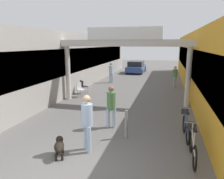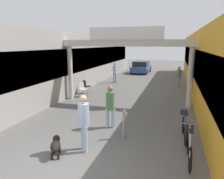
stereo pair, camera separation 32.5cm
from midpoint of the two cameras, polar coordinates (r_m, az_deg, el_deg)
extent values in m
plane|color=#605E5B|center=(6.11, -12.50, -20.56)|extent=(80.00, 80.00, 0.00)
cube|color=#9E9993|center=(17.34, -11.66, 7.42)|extent=(3.00, 26.00, 3.94)
cube|color=black|center=(16.73, -7.07, 8.09)|extent=(0.04, 23.40, 1.58)
cube|color=gold|center=(15.84, 24.03, 6.24)|extent=(3.00, 26.00, 3.94)
cube|color=black|center=(15.65, 18.71, 7.30)|extent=(0.04, 23.40, 1.58)
cylinder|color=beige|center=(13.09, -12.14, 4.17)|extent=(0.28, 0.28, 3.10)
cylinder|color=beige|center=(11.78, 18.57, 2.98)|extent=(0.28, 0.28, 3.10)
cube|color=beige|center=(11.88, 2.46, 12.03)|extent=(7.40, 0.44, 0.36)
cube|color=white|center=(11.69, 2.28, 14.48)|extent=(3.96, 0.10, 0.64)
cylinder|color=#A5BFE0|center=(7.00, -8.09, -12.14)|extent=(0.20, 0.20, 0.82)
cylinder|color=#A5BFE0|center=(6.79, -7.45, -12.90)|extent=(0.20, 0.20, 0.82)
cylinder|color=#A5BFE0|center=(6.62, -7.96, -6.57)|extent=(0.48, 0.48, 0.68)
sphere|color=tan|center=(6.49, -8.08, -2.49)|extent=(0.33, 0.33, 0.23)
cylinder|color=#A5BFE0|center=(8.64, -0.49, -7.46)|extent=(0.16, 0.16, 0.78)
cylinder|color=#A5BFE0|center=(8.66, -2.09, -7.42)|extent=(0.16, 0.16, 0.78)
cylinder|color=#4C7F47|center=(8.44, -1.31, -2.89)|extent=(0.39, 0.39, 0.64)
sphere|color=#8C664C|center=(8.33, -1.33, 0.18)|extent=(0.25, 0.25, 0.22)
cylinder|color=#8C9EB2|center=(17.26, 15.43, 1.85)|extent=(0.16, 0.16, 0.74)
cylinder|color=#8C9EB2|center=(17.49, 15.55, 1.98)|extent=(0.16, 0.16, 0.74)
cylinder|color=#4C7F47|center=(17.28, 15.62, 4.13)|extent=(0.39, 0.39, 0.61)
sphere|color=tan|center=(17.23, 15.70, 5.58)|extent=(0.24, 0.24, 0.21)
cylinder|color=#8C9EB2|center=(18.41, -0.49, 2.97)|extent=(0.19, 0.19, 0.79)
cylinder|color=#8C9EB2|center=(18.59, -0.99, 3.05)|extent=(0.19, 0.19, 0.79)
cylinder|color=#A5BFE0|center=(18.40, -0.75, 5.22)|extent=(0.47, 0.47, 0.65)
sphere|color=tan|center=(18.35, -0.75, 6.67)|extent=(0.31, 0.31, 0.22)
ellipsoid|color=black|center=(6.73, -15.04, -14.20)|extent=(0.52, 0.70, 0.26)
sphere|color=black|center=(6.96, -14.88, -12.49)|extent=(0.29, 0.29, 0.22)
sphere|color=white|center=(6.91, -14.90, -13.60)|extent=(0.21, 0.21, 0.16)
cylinder|color=black|center=(7.02, -15.52, -15.23)|extent=(0.09, 0.09, 0.21)
cylinder|color=black|center=(7.00, -14.09, -15.21)|extent=(0.09, 0.09, 0.21)
cylinder|color=black|center=(6.68, -15.83, -16.72)|extent=(0.09, 0.09, 0.21)
cylinder|color=black|center=(6.66, -14.31, -16.71)|extent=(0.09, 0.09, 0.21)
torus|color=black|center=(7.18, 18.74, -12.75)|extent=(0.05, 0.67, 0.67)
torus|color=black|center=(6.26, 19.36, -16.58)|extent=(0.05, 0.67, 0.67)
cube|color=beige|center=(6.64, 19.13, -13.14)|extent=(0.04, 0.94, 0.34)
cylinder|color=beige|center=(6.44, 19.35, -11.80)|extent=(0.03, 0.03, 0.42)
cube|color=black|center=(6.36, 19.48, -9.98)|extent=(0.10, 0.22, 0.05)
cylinder|color=beige|center=(6.97, 18.98, -10.10)|extent=(0.03, 0.03, 0.46)
cylinder|color=gray|center=(6.89, 19.11, -8.25)|extent=(0.46, 0.03, 0.03)
cube|color=#332D28|center=(7.13, 18.91, -8.91)|extent=(0.24, 0.20, 0.20)
torus|color=black|center=(8.57, 17.31, -8.57)|extent=(0.08, 0.67, 0.67)
torus|color=black|center=(7.62, 18.02, -11.21)|extent=(0.08, 0.67, 0.67)
cube|color=#234C9E|center=(8.03, 17.73, -8.62)|extent=(0.08, 0.94, 0.34)
cylinder|color=#234C9E|center=(7.84, 17.91, -7.41)|extent=(0.03, 0.03, 0.42)
cube|color=black|center=(7.78, 18.02, -5.88)|extent=(0.11, 0.22, 0.05)
cylinder|color=#234C9E|center=(8.39, 17.51, -6.27)|extent=(0.03, 0.03, 0.46)
cylinder|color=gray|center=(8.32, 17.61, -4.70)|extent=(0.46, 0.05, 0.03)
cube|color=#332D28|center=(8.55, 17.42, -5.35)|extent=(0.25, 0.21, 0.20)
cylinder|color=gray|center=(7.70, 2.47, -9.26)|extent=(0.10, 0.10, 0.95)
sphere|color=gray|center=(7.53, 2.51, -5.68)|extent=(0.10, 0.10, 0.10)
cylinder|color=gray|center=(13.67, -7.72, -1.01)|extent=(0.04, 0.04, 0.45)
cylinder|color=gray|center=(13.43, -8.72, -1.27)|extent=(0.04, 0.04, 0.45)
cylinder|color=gray|center=(13.90, -8.74, -0.82)|extent=(0.04, 0.04, 0.45)
cylinder|color=gray|center=(13.67, -9.74, -1.07)|extent=(0.04, 0.04, 0.45)
cube|color=silver|center=(13.61, -8.76, -0.03)|extent=(0.52, 0.52, 0.04)
cube|color=silver|center=(13.69, -9.33, 0.96)|extent=(0.18, 0.39, 0.40)
cylinder|color=gray|center=(14.86, -7.61, 0.04)|extent=(0.04, 0.04, 0.45)
cylinder|color=gray|center=(14.56, -6.98, -0.19)|extent=(0.04, 0.04, 0.45)
cylinder|color=gray|center=(14.71, -8.78, -0.12)|extent=(0.04, 0.04, 0.45)
cylinder|color=gray|center=(14.41, -8.17, -0.35)|extent=(0.04, 0.04, 0.45)
cube|color=black|center=(14.58, -7.91, 0.79)|extent=(0.56, 0.56, 0.04)
cube|color=black|center=(14.46, -8.57, 1.56)|extent=(0.33, 0.29, 0.40)
cube|color=#2D478C|center=(25.15, 5.97, 5.50)|extent=(1.86, 4.05, 0.60)
cube|color=#1E2328|center=(24.94, 5.94, 6.78)|extent=(1.63, 2.24, 0.55)
cylinder|color=black|center=(26.73, 4.82, 5.51)|extent=(0.22, 0.61, 0.60)
cylinder|color=black|center=(26.47, 8.21, 5.37)|extent=(0.22, 0.61, 0.60)
cylinder|color=black|center=(23.91, 3.48, 4.78)|extent=(0.22, 0.61, 0.60)
cylinder|color=black|center=(23.62, 7.26, 4.62)|extent=(0.22, 0.61, 0.60)
camera|label=1|loc=(0.16, -90.98, -0.21)|focal=35.00mm
camera|label=2|loc=(0.16, 89.02, 0.21)|focal=35.00mm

